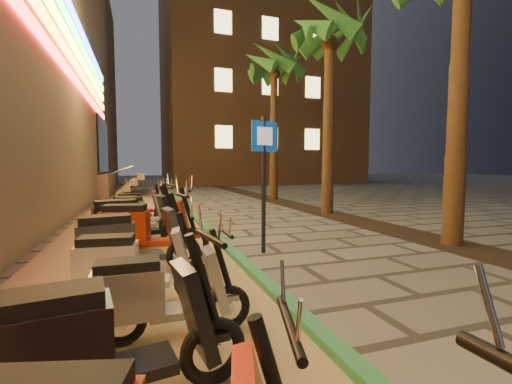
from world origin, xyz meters
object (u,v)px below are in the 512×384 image
object	(u,v)px
scooter_12	(135,209)
scooter_4	(96,344)
pedestrian_sign	(264,166)
scooter_11	(140,212)
scooter_5	(154,294)
scooter_6	(129,266)
scooter_10	(134,217)
scooter_8	(142,229)
scooter_9	(130,221)
scooter_7	(126,243)
scooter_13	(138,205)

from	to	relation	value
scooter_12	scooter_4	bearing A→B (deg)	-83.53
pedestrian_sign	scooter_11	bearing A→B (deg)	110.98
scooter_5	scooter_6	world-z (taller)	scooter_6
scooter_10	scooter_8	bearing A→B (deg)	-101.75
scooter_8	scooter_10	xyz separation A→B (m)	(-0.16, 1.83, -0.04)
scooter_6	scooter_9	bearing A→B (deg)	98.11
scooter_6	scooter_7	xyz separation A→B (m)	(-0.07, 1.00, 0.06)
scooter_10	scooter_12	distance (m)	1.88
scooter_8	scooter_13	xyz separation A→B (m)	(-0.10, 4.67, -0.09)
scooter_7	scooter_12	world-z (taller)	scooter_7
scooter_6	scooter_12	xyz separation A→B (m)	(-0.02, 5.69, -0.01)
scooter_11	scooter_5	bearing A→B (deg)	-98.11
scooter_7	scooter_13	size ratio (longest dim) A/B	1.17
scooter_8	scooter_10	distance (m)	1.83
scooter_6	scooter_7	world-z (taller)	scooter_7
scooter_4	scooter_11	distance (m)	6.59
scooter_4	scooter_6	distance (m)	1.84
scooter_5	scooter_11	world-z (taller)	scooter_11
scooter_5	scooter_9	world-z (taller)	scooter_9
pedestrian_sign	scooter_6	size ratio (longest dim) A/B	1.62
scooter_8	scooter_13	size ratio (longest dim) A/B	1.20
scooter_11	scooter_8	bearing A→B (deg)	-98.57
pedestrian_sign	scooter_8	bearing A→B (deg)	159.94
scooter_4	scooter_8	bearing A→B (deg)	76.99
scooter_4	scooter_5	bearing A→B (deg)	58.40
scooter_5	scooter_12	world-z (taller)	scooter_12
scooter_6	scooter_12	bearing A→B (deg)	97.10
scooter_4	scooter_11	world-z (taller)	scooter_4
scooter_8	scooter_13	distance (m)	4.67
scooter_10	scooter_12	world-z (taller)	scooter_10
scooter_7	scooter_10	distance (m)	2.82
scooter_10	scooter_4	bearing A→B (deg)	-108.17
scooter_11	scooter_6	bearing A→B (deg)	-100.79
scooter_4	scooter_9	distance (m)	4.72
pedestrian_sign	scooter_12	xyz separation A→B (m)	(-2.35, 3.85, -1.18)
scooter_4	scooter_6	xyz separation A→B (m)	(0.14, 1.83, -0.03)
scooter_9	scooter_5	bearing A→B (deg)	-98.22
scooter_6	scooter_13	xyz separation A→B (m)	(0.05, 6.66, -0.01)
scooter_13	scooter_5	bearing A→B (deg)	-103.98
pedestrian_sign	scooter_7	xyz separation A→B (m)	(-2.39, -0.85, -1.10)
scooter_7	scooter_9	world-z (taller)	scooter_9
scooter_4	scooter_10	size ratio (longest dim) A/B	0.99
scooter_6	scooter_11	size ratio (longest dim) A/B	0.96
scooter_9	scooter_6	bearing A→B (deg)	-101.60
scooter_8	scooter_11	size ratio (longest dim) A/B	1.11
scooter_5	scooter_12	xyz separation A→B (m)	(-0.27, 6.61, 0.02)
scooter_13	scooter_4	bearing A→B (deg)	-106.75
scooter_10	scooter_11	size ratio (longest dim) A/B	1.03
scooter_12	scooter_10	bearing A→B (deg)	-82.17
scooter_4	scooter_10	bearing A→B (deg)	80.06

